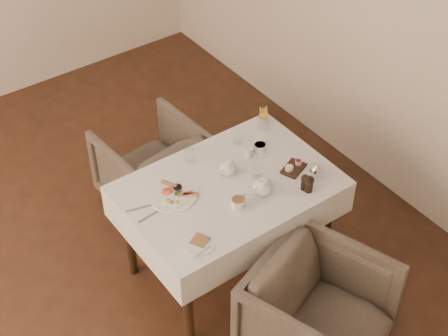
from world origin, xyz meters
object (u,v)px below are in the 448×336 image
object	(u,v)px
armchair_far	(153,166)
breakfast_plate	(173,195)
teapot_centre	(228,167)
table	(229,199)
armchair_near	(318,314)

from	to	relation	value
armchair_far	breakfast_plate	bearing A→B (deg)	64.70
breakfast_plate	teapot_centre	xyz separation A→B (m)	(0.38, -0.04, 0.05)
table	armchair_near	distance (m)	0.88
table	breakfast_plate	bearing A→B (deg)	160.80
armchair_far	teapot_centre	distance (m)	0.94
teapot_centre	breakfast_plate	bearing A→B (deg)	155.98
table	teapot_centre	distance (m)	0.20
table	breakfast_plate	distance (m)	0.37
armchair_far	breakfast_plate	distance (m)	0.93
table	armchair_near	size ratio (longest dim) A/B	1.73
armchair_near	breakfast_plate	size ratio (longest dim) A/B	2.60
table	breakfast_plate	world-z (taller)	breakfast_plate
armchair_far	teapot_centre	world-z (taller)	teapot_centre
table	armchair_near	xyz separation A→B (m)	(0.04, -0.82, -0.30)
armchair_near	breakfast_plate	world-z (taller)	breakfast_plate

